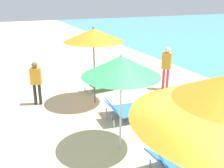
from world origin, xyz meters
TOP-DOWN VIEW (x-y plane):
  - umbrella_second at (-0.26, 3.28)m, footprint 1.85×1.85m
  - lounger_second_shoreside at (0.63, 4.56)m, footprint 1.51×0.72m
  - lounger_second_inland at (0.63, 2.08)m, footprint 1.63×0.71m
  - umbrella_farthest at (0.18, 6.29)m, footprint 2.03×2.03m
  - lounger_farthest_shoreside at (0.77, 7.32)m, footprint 1.46×0.72m
  - lounger_farthest_inland at (0.71, 5.00)m, footprint 1.35×0.76m
  - person_walking_near at (3.33, 6.41)m, footprint 0.40×0.42m
  - person_walking_far at (-1.74, 6.96)m, footprint 0.41×0.32m
  - cooler_box at (3.27, 4.46)m, footprint 0.34×0.59m

SIDE VIEW (x-z plane):
  - cooler_box at x=3.27m, z-range 0.00..0.32m
  - lounger_farthest_inland at x=0.71m, z-range -0.03..0.54m
  - lounger_farthest_shoreside at x=0.77m, z-range -0.03..0.55m
  - lounger_second_inland at x=0.63m, z-range -0.01..0.54m
  - lounger_second_shoreside at x=0.63m, z-range -0.01..0.68m
  - person_walking_far at x=-1.74m, z-range 0.16..1.73m
  - person_walking_near at x=3.33m, z-range 0.20..1.99m
  - umbrella_second at x=-0.26m, z-range 0.94..3.42m
  - umbrella_farthest at x=0.18m, z-range 1.08..3.81m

